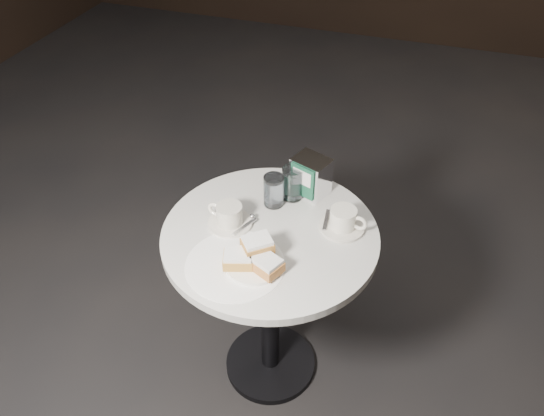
{
  "coord_description": "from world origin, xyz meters",
  "views": [
    {
      "loc": [
        0.4,
        -1.18,
        1.9
      ],
      "look_at": [
        0.0,
        0.02,
        0.83
      ],
      "focal_mm": 35.0,
      "sensor_mm": 36.0,
      "label": 1
    }
  ],
  "objects_px": {
    "coffee_cup_right": "(343,220)",
    "water_glass_right": "(292,184)",
    "beignet_plate": "(254,258)",
    "coffee_cup_left": "(229,216)",
    "cafe_table": "(270,274)",
    "napkin_dispenser": "(311,176)",
    "water_glass_left": "(274,191)"
  },
  "relations": [
    {
      "from": "cafe_table",
      "to": "coffee_cup_left",
      "type": "xyz_separation_m",
      "value": [
        -0.14,
        -0.0,
        0.23
      ]
    },
    {
      "from": "coffee_cup_right",
      "to": "napkin_dispenser",
      "type": "distance_m",
      "value": 0.21
    },
    {
      "from": "beignet_plate",
      "to": "napkin_dispenser",
      "type": "xyz_separation_m",
      "value": [
        0.06,
        0.39,
        0.04
      ]
    },
    {
      "from": "cafe_table",
      "to": "beignet_plate",
      "type": "distance_m",
      "value": 0.28
    },
    {
      "from": "cafe_table",
      "to": "water_glass_right",
      "type": "xyz_separation_m",
      "value": [
        0.01,
        0.2,
        0.25
      ]
    },
    {
      "from": "beignet_plate",
      "to": "coffee_cup_left",
      "type": "bearing_deg",
      "value": 132.74
    },
    {
      "from": "cafe_table",
      "to": "water_glass_left",
      "type": "height_order",
      "value": "water_glass_left"
    },
    {
      "from": "beignet_plate",
      "to": "coffee_cup_left",
      "type": "xyz_separation_m",
      "value": [
        -0.14,
        0.15,
        0.0
      ]
    },
    {
      "from": "coffee_cup_right",
      "to": "napkin_dispenser",
      "type": "height_order",
      "value": "napkin_dispenser"
    },
    {
      "from": "beignet_plate",
      "to": "coffee_cup_right",
      "type": "relative_size",
      "value": 1.16
    },
    {
      "from": "coffee_cup_right",
      "to": "napkin_dispenser",
      "type": "bearing_deg",
      "value": 144.4
    },
    {
      "from": "cafe_table",
      "to": "water_glass_left",
      "type": "relative_size",
      "value": 6.67
    },
    {
      "from": "napkin_dispenser",
      "to": "beignet_plate",
      "type": "bearing_deg",
      "value": -78.43
    },
    {
      "from": "coffee_cup_right",
      "to": "water_glass_right",
      "type": "bearing_deg",
      "value": 161.69
    },
    {
      "from": "coffee_cup_left",
      "to": "water_glass_right",
      "type": "relative_size",
      "value": 1.4
    },
    {
      "from": "cafe_table",
      "to": "beignet_plate",
      "type": "relative_size",
      "value": 3.84
    },
    {
      "from": "beignet_plate",
      "to": "water_glass_right",
      "type": "bearing_deg",
      "value": 87.92
    },
    {
      "from": "coffee_cup_right",
      "to": "water_glass_left",
      "type": "distance_m",
      "value": 0.26
    },
    {
      "from": "water_glass_right",
      "to": "cafe_table",
      "type": "bearing_deg",
      "value": -94.33
    },
    {
      "from": "cafe_table",
      "to": "napkin_dispenser",
      "type": "height_order",
      "value": "napkin_dispenser"
    },
    {
      "from": "coffee_cup_right",
      "to": "napkin_dispenser",
      "type": "relative_size",
      "value": 1.16
    },
    {
      "from": "coffee_cup_right",
      "to": "cafe_table",
      "type": "bearing_deg",
      "value": -148.12
    },
    {
      "from": "water_glass_left",
      "to": "water_glass_right",
      "type": "xyz_separation_m",
      "value": [
        0.05,
        0.06,
        0.0
      ]
    },
    {
      "from": "beignet_plate",
      "to": "napkin_dispenser",
      "type": "height_order",
      "value": "napkin_dispenser"
    },
    {
      "from": "water_glass_right",
      "to": "napkin_dispenser",
      "type": "distance_m",
      "value": 0.07
    },
    {
      "from": "cafe_table",
      "to": "beignet_plate",
      "type": "height_order",
      "value": "beignet_plate"
    },
    {
      "from": "beignet_plate",
      "to": "coffee_cup_left",
      "type": "distance_m",
      "value": 0.21
    },
    {
      "from": "water_glass_left",
      "to": "coffee_cup_right",
      "type": "bearing_deg",
      "value": -10.94
    },
    {
      "from": "water_glass_left",
      "to": "napkin_dispenser",
      "type": "bearing_deg",
      "value": 44.71
    },
    {
      "from": "water_glass_left",
      "to": "water_glass_right",
      "type": "relative_size",
      "value": 0.95
    },
    {
      "from": "water_glass_right",
      "to": "coffee_cup_left",
      "type": "bearing_deg",
      "value": -127.26
    },
    {
      "from": "beignet_plate",
      "to": "water_glass_right",
      "type": "height_order",
      "value": "water_glass_right"
    }
  ]
}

